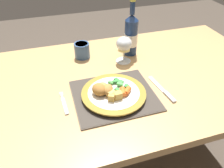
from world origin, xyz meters
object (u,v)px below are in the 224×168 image
(fork, at_px, (64,104))
(drinking_cup, at_px, (82,50))
(table_knife, at_px, (164,91))
(bottle, at_px, (131,35))
(dinner_plate, at_px, (114,94))
(wine_glass, at_px, (124,45))
(dining_table, at_px, (113,93))

(fork, height_order, drinking_cup, drinking_cup)
(table_knife, bearing_deg, fork, 174.44)
(bottle, distance_m, drinking_cup, 0.26)
(fork, height_order, bottle, bottle)
(dinner_plate, relative_size, drinking_cup, 3.36)
(table_knife, relative_size, bottle, 0.67)
(wine_glass, bearing_deg, fork, -144.20)
(drinking_cup, bearing_deg, bottle, -8.68)
(fork, relative_size, wine_glass, 1.04)
(fork, xyz_separation_m, table_knife, (0.41, -0.04, 0.00))
(bottle, bearing_deg, wine_glass, -132.67)
(dining_table, bearing_deg, drinking_cup, 112.45)
(dining_table, relative_size, table_knife, 8.20)
(bottle, bearing_deg, dining_table, -128.56)
(table_knife, relative_size, wine_glass, 1.44)
(dinner_plate, height_order, bottle, bottle)
(fork, distance_m, table_knife, 0.42)
(dining_table, height_order, dinner_plate, dinner_plate)
(table_knife, height_order, bottle, bottle)
(dinner_plate, relative_size, bottle, 0.91)
(wine_glass, bearing_deg, table_knife, -73.61)
(wine_glass, height_order, drinking_cup, wine_glass)
(dining_table, distance_m, drinking_cup, 0.28)
(table_knife, distance_m, bottle, 0.36)
(wine_glass, bearing_deg, bottle, 47.33)
(dinner_plate, relative_size, table_knife, 1.37)
(dinner_plate, xyz_separation_m, fork, (-0.20, 0.01, -0.01))
(dining_table, relative_size, fork, 11.36)
(dinner_plate, bearing_deg, fork, 176.70)
(dining_table, height_order, fork, fork)
(bottle, bearing_deg, table_knife, -86.44)
(dining_table, distance_m, dinner_plate, 0.16)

